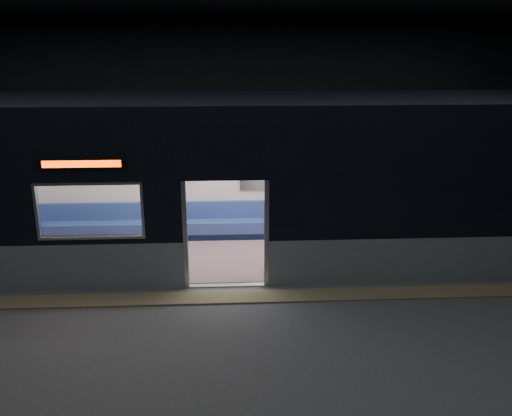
{
  "coord_description": "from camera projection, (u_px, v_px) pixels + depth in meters",
  "views": [
    {
      "loc": [
        0.04,
        -8.25,
        4.39
      ],
      "look_at": [
        0.62,
        2.3,
        1.14
      ],
      "focal_mm": 38.0,
      "sensor_mm": 36.0,
      "label": 1
    }
  ],
  "objects": [
    {
      "name": "station_floor",
      "position": [
        227.0,
        313.0,
        9.16
      ],
      "size": [
        24.0,
        14.0,
        0.01
      ],
      "primitive_type": "cube",
      "color": "#47494C",
      "rests_on": "ground"
    },
    {
      "name": "station_envelope",
      "position": [
        223.0,
        92.0,
        8.08
      ],
      "size": [
        24.0,
        14.0,
        5.0
      ],
      "color": "black",
      "rests_on": "station_floor"
    },
    {
      "name": "tactile_strip",
      "position": [
        227.0,
        297.0,
        9.68
      ],
      "size": [
        22.8,
        0.5,
        0.03
      ],
      "primitive_type": "cube",
      "color": "#8C7F59",
      "rests_on": "station_floor"
    },
    {
      "name": "metro_car",
      "position": [
        225.0,
        172.0,
        11.05
      ],
      "size": [
        18.0,
        3.04,
        3.35
      ],
      "color": "gray",
      "rests_on": "station_floor"
    },
    {
      "name": "passenger",
      "position": [
        428.0,
        205.0,
        12.57
      ],
      "size": [
        0.39,
        0.64,
        1.28
      ],
      "rotation": [
        0.0,
        0.0,
        0.17
      ],
      "color": "black",
      "rests_on": "metro_car"
    },
    {
      "name": "handbag",
      "position": [
        431.0,
        212.0,
        12.41
      ],
      "size": [
        0.28,
        0.24,
        0.13
      ],
      "primitive_type": "cube",
      "rotation": [
        0.0,
        0.0,
        -0.12
      ],
      "color": "black",
      "rests_on": "passenger"
    },
    {
      "name": "transit_map",
      "position": [
        263.0,
        174.0,
        12.45
      ],
      "size": [
        0.99,
        0.03,
        0.65
      ],
      "primitive_type": "cube",
      "color": "white",
      "rests_on": "metro_car"
    }
  ]
}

